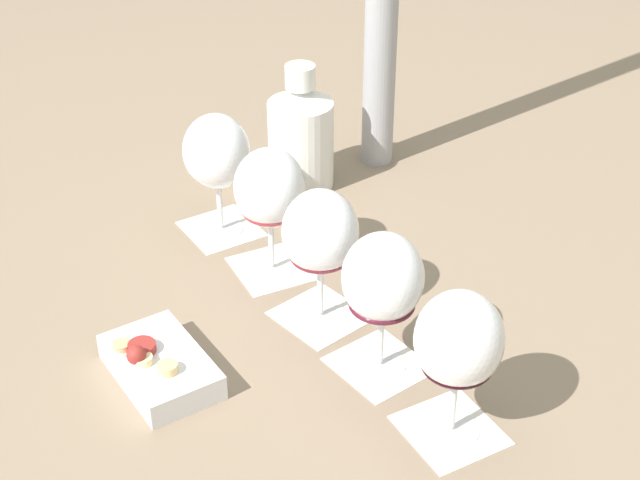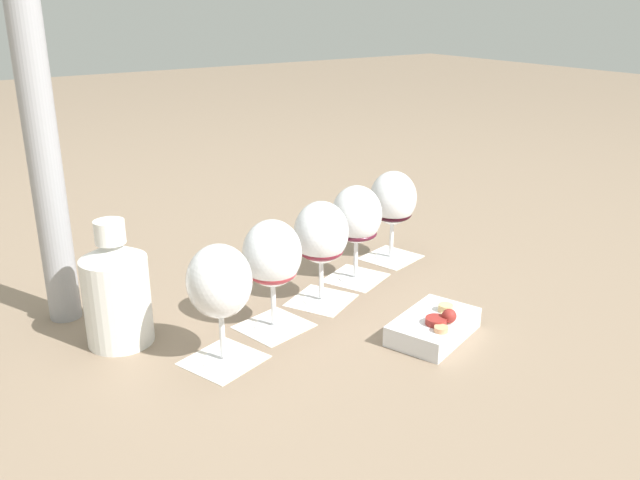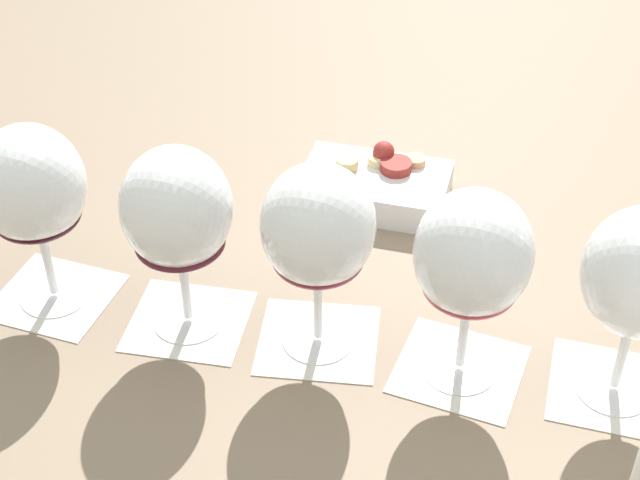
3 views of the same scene
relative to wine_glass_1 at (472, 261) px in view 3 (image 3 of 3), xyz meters
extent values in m
plane|color=#7F6B56|center=(0.12, 0.04, -0.13)|extent=(8.00, 8.00, 0.00)
cube|color=silver|center=(-0.12, -0.05, -0.12)|extent=(0.14, 0.13, 0.00)
cube|color=silver|center=(0.00, 0.00, -0.12)|extent=(0.13, 0.12, 0.00)
cube|color=silver|center=(0.13, 0.04, -0.12)|extent=(0.14, 0.14, 0.00)
cube|color=silver|center=(0.24, 0.09, -0.12)|extent=(0.14, 0.14, 0.00)
cube|color=silver|center=(0.37, 0.14, -0.12)|extent=(0.13, 0.13, 0.00)
cylinder|color=white|center=(-0.12, -0.05, -0.12)|extent=(0.07, 0.07, 0.01)
cylinder|color=white|center=(-0.12, -0.05, -0.08)|extent=(0.01, 0.01, 0.08)
ellipsoid|color=#DA606A|center=(-0.12, -0.05, -0.02)|extent=(0.08, 0.08, 0.05)
cylinder|color=white|center=(0.00, 0.00, -0.12)|extent=(0.07, 0.07, 0.01)
cylinder|color=white|center=(0.00, 0.00, -0.08)|extent=(0.01, 0.01, 0.08)
ellipsoid|color=white|center=(0.00, 0.00, 0.01)|extent=(0.10, 0.10, 0.11)
ellipsoid|color=#A5303A|center=(0.00, 0.00, -0.03)|extent=(0.08, 0.08, 0.03)
cylinder|color=white|center=(0.13, 0.04, -0.12)|extent=(0.07, 0.07, 0.01)
cylinder|color=white|center=(0.13, 0.04, -0.08)|extent=(0.01, 0.01, 0.08)
ellipsoid|color=white|center=(0.13, 0.04, 0.01)|extent=(0.10, 0.10, 0.11)
ellipsoid|color=maroon|center=(0.13, 0.04, -0.03)|extent=(0.08, 0.08, 0.03)
cylinder|color=white|center=(0.24, 0.09, -0.12)|extent=(0.07, 0.07, 0.01)
cylinder|color=white|center=(0.24, 0.09, -0.08)|extent=(0.01, 0.01, 0.08)
ellipsoid|color=white|center=(0.24, 0.09, 0.01)|extent=(0.10, 0.10, 0.11)
ellipsoid|color=#4E1625|center=(0.24, 0.09, -0.03)|extent=(0.08, 0.08, 0.02)
cylinder|color=white|center=(0.37, 0.14, -0.12)|extent=(0.07, 0.07, 0.01)
cylinder|color=white|center=(0.37, 0.14, -0.08)|extent=(0.01, 0.01, 0.08)
ellipsoid|color=white|center=(0.37, 0.14, 0.01)|extent=(0.10, 0.10, 0.11)
ellipsoid|color=black|center=(0.37, 0.14, -0.03)|extent=(0.08, 0.08, 0.03)
cube|color=silver|center=(0.20, -0.18, -0.11)|extent=(0.18, 0.15, 0.03)
cylinder|color=tan|center=(0.18, -0.22, -0.09)|extent=(0.02, 0.02, 0.01)
sphere|color=maroon|center=(0.21, -0.21, -0.08)|extent=(0.02, 0.02, 0.02)
cylinder|color=beige|center=(0.21, -0.20, -0.09)|extent=(0.02, 0.02, 0.01)
cylinder|color=maroon|center=(0.19, -0.20, -0.09)|extent=(0.03, 0.03, 0.01)
cylinder|color=#DBB775|center=(0.23, -0.17, -0.09)|extent=(0.02, 0.02, 0.01)
camera|label=1|loc=(1.14, -0.20, 0.67)|focal=55.00mm
camera|label=2|loc=(-0.52, -0.90, 0.41)|focal=38.00mm
camera|label=3|loc=(-0.25, 0.58, 0.51)|focal=55.00mm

